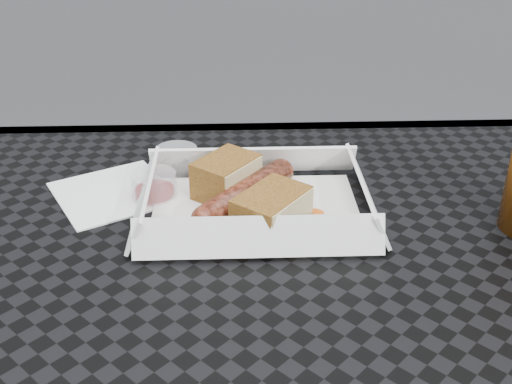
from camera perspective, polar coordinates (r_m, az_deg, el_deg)
patio_table at (r=0.61m, az=0.09°, el=-15.28°), size 0.80×0.80×0.74m
food_tray at (r=0.69m, az=-0.03°, el=-1.64°), size 0.22×0.15×0.00m
bratwurst at (r=0.68m, az=-0.95°, el=-0.20°), size 0.11×0.13×0.03m
bread_near at (r=0.71m, az=-2.67°, el=1.37°), size 0.08×0.08×0.04m
bread_far at (r=0.65m, az=1.39°, el=-1.64°), size 0.09×0.09×0.04m
veg_garnish at (r=0.66m, az=4.19°, el=-2.71°), size 0.03×0.03×0.00m
napkin at (r=0.74m, az=-12.56°, el=-0.08°), size 0.16×0.16×0.00m
condiment_cup_sauce at (r=0.72m, az=-9.03°, el=0.55°), size 0.05×0.05×0.03m
condiment_cup_empty at (r=0.77m, az=-7.05°, el=2.84°), size 0.05×0.05×0.03m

